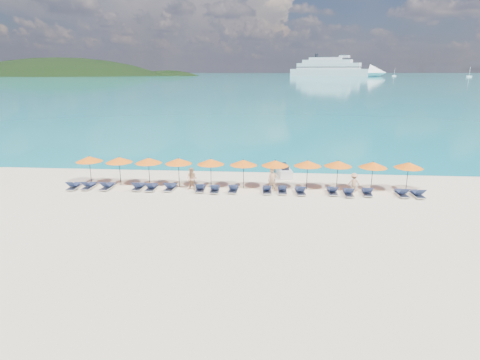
{
  "coord_description": "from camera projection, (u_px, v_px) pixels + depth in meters",
  "views": [
    {
      "loc": [
        2.23,
        -24.32,
        8.77
      ],
      "look_at": [
        0.0,
        3.0,
        1.2
      ],
      "focal_mm": 30.0,
      "sensor_mm": 36.0,
      "label": 1
    }
  ],
  "objects": [
    {
      "name": "sea",
      "position": [
        272.0,
        75.0,
        659.93
      ],
      "size": [
        1600.0,
        1300.0,
        0.01
      ],
      "primitive_type": "cube",
      "color": "#1FA9B2",
      "rests_on": "ground"
    },
    {
      "name": "umbrella_0",
      "position": [
        89.0,
        159.0,
        31.34
      ],
      "size": [
        2.1,
        2.1,
        2.28
      ],
      "color": "black",
      "rests_on": "ground"
    },
    {
      "name": "cruise_ship",
      "position": [
        338.0,
        69.0,
        527.33
      ],
      "size": [
        122.53,
        66.11,
        34.66
      ],
      "rotation": [
        0.0,
        0.0,
        -0.39
      ],
      "color": "silver",
      "rests_on": "ground"
    },
    {
      "name": "beachgoer_b",
      "position": [
        192.0,
        179.0,
        30.0
      ],
      "size": [
        0.93,
        0.67,
        1.72
      ],
      "primitive_type": "imported",
      "rotation": [
        0.0,
        0.0,
        -0.24
      ],
      "color": "tan",
      "rests_on": "ground"
    },
    {
      "name": "lounger_8",
      "position": [
        233.0,
        189.0,
        29.7
      ],
      "size": [
        0.67,
        1.72,
        0.66
      ],
      "rotation": [
        0.0,
        0.0,
        -0.03
      ],
      "color": "silver",
      "rests_on": "ground"
    },
    {
      "name": "lounger_15",
      "position": [
        402.0,
        193.0,
        28.69
      ],
      "size": [
        0.7,
        1.73,
        0.66
      ],
      "rotation": [
        0.0,
        0.0,
        0.05
      ],
      "color": "silver",
      "rests_on": "ground"
    },
    {
      "name": "jetski",
      "position": [
        284.0,
        171.0,
        34.17
      ],
      "size": [
        1.47,
        2.88,
        0.98
      ],
      "rotation": [
        0.0,
        0.0,
        0.16
      ],
      "color": "silver",
      "rests_on": "ground"
    },
    {
      "name": "headland_main",
      "position": [
        63.0,
        103.0,
        578.26
      ],
      "size": [
        374.0,
        242.0,
        126.5
      ],
      "color": "black",
      "rests_on": "ground"
    },
    {
      "name": "sailboat_far",
      "position": [
        469.0,
        76.0,
        480.58
      ],
      "size": [
        6.37,
        2.12,
        11.69
      ],
      "color": "silver",
      "rests_on": "ground"
    },
    {
      "name": "umbrella_7",
      "position": [
        308.0,
        163.0,
        29.88
      ],
      "size": [
        2.1,
        2.1,
        2.28
      ],
      "color": "black",
      "rests_on": "ground"
    },
    {
      "name": "lounger_7",
      "position": [
        215.0,
        189.0,
        29.66
      ],
      "size": [
        0.71,
        1.73,
        0.66
      ],
      "rotation": [
        0.0,
        0.0,
        0.05
      ],
      "color": "silver",
      "rests_on": "ground"
    },
    {
      "name": "lounger_14",
      "position": [
        367.0,
        192.0,
        28.95
      ],
      "size": [
        0.74,
        1.74,
        0.66
      ],
      "rotation": [
        0.0,
        0.0,
        -0.07
      ],
      "color": "silver",
      "rests_on": "ground"
    },
    {
      "name": "beachgoer_a",
      "position": [
        272.0,
        180.0,
        29.5
      ],
      "size": [
        0.69,
        0.49,
        1.77
      ],
      "primitive_type": "imported",
      "rotation": [
        0.0,
        0.0,
        0.1
      ],
      "color": "tan",
      "rests_on": "ground"
    },
    {
      "name": "lounger_9",
      "position": [
        267.0,
        190.0,
        29.51
      ],
      "size": [
        0.7,
        1.73,
        0.66
      ],
      "rotation": [
        0.0,
        0.0,
        0.05
      ],
      "color": "silver",
      "rests_on": "ground"
    },
    {
      "name": "lounger_13",
      "position": [
        348.0,
        192.0,
        28.82
      ],
      "size": [
        0.64,
        1.71,
        0.66
      ],
      "rotation": [
        0.0,
        0.0,
        -0.01
      ],
      "color": "silver",
      "rests_on": "ground"
    },
    {
      "name": "lounger_3",
      "position": [
        139.0,
        186.0,
        30.29
      ],
      "size": [
        0.62,
        1.7,
        0.66
      ],
      "rotation": [
        0.0,
        0.0,
        0.0
      ],
      "color": "silver",
      "rests_on": "ground"
    },
    {
      "name": "lounger_5",
      "position": [
        171.0,
        187.0,
        30.15
      ],
      "size": [
        0.75,
        1.74,
        0.66
      ],
      "rotation": [
        0.0,
        0.0,
        -0.08
      ],
      "color": "silver",
      "rests_on": "ground"
    },
    {
      "name": "lounger_16",
      "position": [
        417.0,
        194.0,
        28.53
      ],
      "size": [
        0.71,
        1.73,
        0.66
      ],
      "rotation": [
        0.0,
        0.0,
        0.06
      ],
      "color": "silver",
      "rests_on": "ground"
    },
    {
      "name": "ground",
      "position": [
        236.0,
        210.0,
        25.88
      ],
      "size": [
        1400.0,
        1400.0,
        0.0
      ],
      "primitive_type": "plane",
      "color": "beige"
    },
    {
      "name": "lounger_11",
      "position": [
        300.0,
        191.0,
        29.24
      ],
      "size": [
        0.78,
        1.75,
        0.66
      ],
      "rotation": [
        0.0,
        0.0,
        0.1
      ],
      "color": "silver",
      "rests_on": "ground"
    },
    {
      "name": "headland_small",
      "position": [
        169.0,
        101.0,
        584.93
      ],
      "size": [
        162.0,
        126.0,
        85.5
      ],
      "color": "black",
      "rests_on": "ground"
    },
    {
      "name": "umbrella_4",
      "position": [
        211.0,
        162.0,
        30.41
      ],
      "size": [
        2.1,
        2.1,
        2.28
      ],
      "color": "black",
      "rests_on": "ground"
    },
    {
      "name": "lounger_2",
      "position": [
        108.0,
        186.0,
        30.38
      ],
      "size": [
        0.72,
        1.73,
        0.66
      ],
      "rotation": [
        0.0,
        0.0,
        -0.06
      ],
      "color": "silver",
      "rests_on": "ground"
    },
    {
      "name": "umbrella_10",
      "position": [
        409.0,
        165.0,
        29.3
      ],
      "size": [
        2.1,
        2.1,
        2.28
      ],
      "color": "black",
      "rests_on": "ground"
    },
    {
      "name": "umbrella_1",
      "position": [
        119.0,
        160.0,
        31.04
      ],
      "size": [
        2.1,
        2.1,
        2.28
      ],
      "color": "black",
      "rests_on": "ground"
    },
    {
      "name": "lounger_1",
      "position": [
        89.0,
        186.0,
        30.49
      ],
      "size": [
        0.65,
        1.71,
        0.66
      ],
      "rotation": [
        0.0,
        0.0,
        -0.02
      ],
      "color": "silver",
      "rests_on": "ground"
    },
    {
      "name": "beachgoer_c",
      "position": [
        354.0,
        183.0,
        29.38
      ],
      "size": [
        0.99,
        0.51,
        1.49
      ],
      "primitive_type": "imported",
      "rotation": [
        0.0,
        0.0,
        3.21
      ],
      "color": "tan",
      "rests_on": "ground"
    },
    {
      "name": "umbrella_9",
      "position": [
        373.0,
        165.0,
        29.42
      ],
      "size": [
        2.1,
        2.1,
        2.28
      ],
      "color": "black",
      "rests_on": "ground"
    },
    {
      "name": "umbrella_8",
      "position": [
        338.0,
        164.0,
        29.81
      ],
      "size": [
        2.1,
        2.1,
        2.28
      ],
      "color": "black",
      "rests_on": "ground"
    },
    {
      "name": "umbrella_6",
      "position": [
        275.0,
        163.0,
        29.97
      ],
      "size": [
        2.1,
        2.1,
        2.28
      ],
      "color": "black",
      "rests_on": "ground"
    },
    {
      "name": "lounger_12",
      "position": [
        332.0,
        191.0,
        29.2
      ],
      "size": [
        0.65,
        1.71,
        0.66
      ],
      "rotation": [
        0.0,
        0.0,
        0.02
      ],
      "color": "silver",
      "rests_on": "ground"
    },
    {
      "name": "lounger_0",
      "position": [
        74.0,
        186.0,
        30.42
      ],
      "size": [
        0.69,
        1.72,
        0.66
      ],
      "rotation": [
        0.0,
        0.0,
        0.04
      ],
      "color": "silver",
      "rests_on": "ground"
    },
    {
      "name": "umbrella_5",
      "position": [
        244.0,
        162.0,
        30.14
      ],
      "size": [
        2.1,
        2.1,
        2.28
      ],
      "color": "black",
      "rests_on": "ground"
    },
    {
      "name": "sailboat_near",
      "position": [
        394.0,
        76.0,
        533.14
      ],
      "size": [
        5.26,
        1.75,
        9.63
      ],
      "color": "silver",
      "rests_on": "ground"
    },
    {
      "name": "umbrella_3",
      "position": [
        178.0,
        161.0,
        30.62
      ],
      "size": [
        2.1,
        2.1,
        2.28
      ],
      "color": "black",
      "rests_on": "ground"
    },
    {
      "name": "umbrella_2",
      "position": [
        148.0,
        161.0,
        30.79
      ],
      "size": [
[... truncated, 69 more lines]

